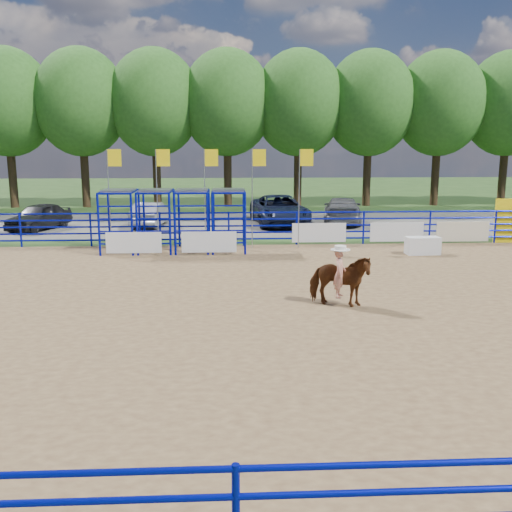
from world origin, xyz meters
name	(u,v)px	position (x,y,z in m)	size (l,w,h in m)	color
ground	(230,311)	(0.00, 0.00, 0.00)	(120.00, 120.00, 0.00)	#335120
arena_dirt	(230,310)	(0.00, 0.00, 0.01)	(30.00, 20.00, 0.02)	olive
gravel_strip	(228,224)	(0.00, 17.00, 0.01)	(40.00, 10.00, 0.01)	#66645B
announcer_table	(423,246)	(7.84, 7.49, 0.37)	(1.32, 0.62, 0.71)	silver
horse_and_rider	(340,276)	(3.00, 0.23, 0.86)	(1.89, 1.32, 2.37)	#5E2F12
car_a	(39,216)	(-9.88, 15.22, 0.70)	(1.63, 4.04, 1.38)	black
car_b	(150,214)	(-4.23, 16.14, 0.66)	(1.39, 3.97, 1.31)	gray
car_c	(279,210)	(2.82, 16.44, 0.82)	(2.67, 5.80, 1.61)	#141A32
car_d	(342,210)	(6.41, 16.78, 0.74)	(2.04, 5.02, 1.46)	#545456
perimeter_fence	(230,284)	(0.00, 0.00, 0.75)	(30.10, 20.10, 1.50)	#0810AE
chute_assembly	(183,221)	(-1.90, 8.84, 1.26)	(19.32, 2.41, 4.20)	#0810AE
treeline	(227,98)	(0.00, 26.00, 7.53)	(56.40, 6.40, 11.24)	#3F2B19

